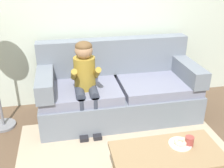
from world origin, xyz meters
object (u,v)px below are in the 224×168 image
object	(u,v)px
person_child	(85,78)
donut	(180,142)
coffee_table	(167,156)
mug	(189,141)
couch	(118,91)
toy_controller	(182,137)

from	to	relation	value
person_child	donut	size ratio (longest dim) A/B	9.18
person_child	coffee_table	bearing A→B (deg)	-63.24
donut	mug	world-z (taller)	mug
couch	toy_controller	xyz separation A→B (m)	(0.62, -0.73, -0.33)
person_child	toy_controller	xyz separation A→B (m)	(1.07, -0.52, -0.65)
toy_controller	mug	bearing A→B (deg)	-132.17
couch	mug	size ratio (longest dim) A/B	22.85
coffee_table	toy_controller	world-z (taller)	coffee_table
coffee_table	person_child	world-z (taller)	person_child
person_child	mug	bearing A→B (deg)	-53.77
mug	toy_controller	xyz separation A→B (m)	(0.25, 0.60, -0.42)
toy_controller	donut	bearing A→B (deg)	-138.93
coffee_table	mug	bearing A→B (deg)	12.94
donut	mug	bearing A→B (deg)	-17.37
person_child	toy_controller	world-z (taller)	person_child
mug	coffee_table	bearing A→B (deg)	-167.06
person_child	donut	bearing A→B (deg)	-55.78
donut	person_child	bearing A→B (deg)	124.22
donut	toy_controller	bearing A→B (deg)	60.43
coffee_table	person_child	bearing A→B (deg)	116.76
coffee_table	donut	size ratio (longest dim) A/B	8.18
donut	mug	xyz separation A→B (m)	(0.07, -0.02, 0.01)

